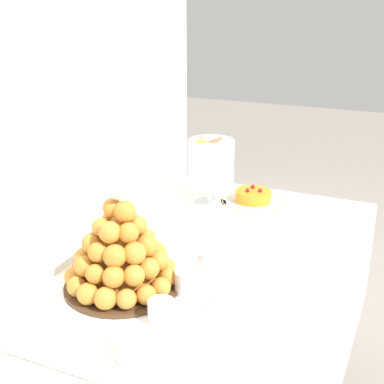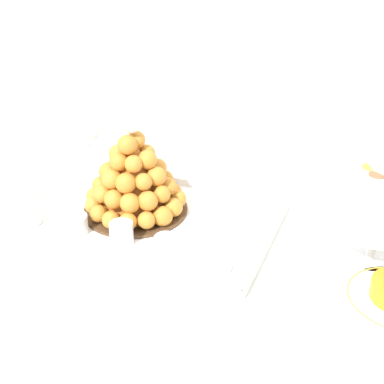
% 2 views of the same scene
% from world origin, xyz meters
% --- Properties ---
extents(buffet_table, '(1.35, 0.81, 0.75)m').
position_xyz_m(buffet_table, '(0.00, 0.00, 0.64)').
color(buffet_table, brown).
rests_on(buffet_table, ground_plane).
extents(serving_tray, '(0.66, 0.42, 0.02)m').
position_xyz_m(serving_tray, '(-0.10, 0.06, 0.75)').
color(serving_tray, white).
rests_on(serving_tray, buffet_table).
extents(croquembouche, '(0.27, 0.27, 0.26)m').
position_xyz_m(croquembouche, '(-0.13, 0.08, 0.85)').
color(croquembouche, '#4C331E').
rests_on(croquembouche, serving_tray).
extents(dessert_cup_left, '(0.06, 0.06, 0.05)m').
position_xyz_m(dessert_cup_left, '(-0.35, -0.07, 0.77)').
color(dessert_cup_left, silver).
rests_on(dessert_cup_left, serving_tray).
extents(dessert_cup_mid_left, '(0.06, 0.06, 0.05)m').
position_xyz_m(dessert_cup_mid_left, '(-0.22, -0.07, 0.77)').
color(dessert_cup_mid_left, silver).
rests_on(dessert_cup_mid_left, serving_tray).
extents(dessert_cup_centre, '(0.06, 0.06, 0.05)m').
position_xyz_m(dessert_cup_centre, '(-0.09, -0.07, 0.78)').
color(dessert_cup_centre, silver).
rests_on(dessert_cup_centre, serving_tray).
extents(dessert_cup_mid_right, '(0.05, 0.05, 0.05)m').
position_xyz_m(dessert_cup_mid_right, '(0.02, -0.07, 0.78)').
color(dessert_cup_mid_right, silver).
rests_on(dessert_cup_mid_right, serving_tray).
extents(dessert_cup_right, '(0.06, 0.06, 0.06)m').
position_xyz_m(dessert_cup_right, '(0.15, -0.07, 0.78)').
color(dessert_cup_right, silver).
rests_on(dessert_cup_right, serving_tray).
extents(macaron_goblet, '(0.15, 0.15, 0.24)m').
position_xyz_m(macaron_goblet, '(0.45, 0.10, 0.89)').
color(macaron_goblet, white).
rests_on(macaron_goblet, buffet_table).
extents(wine_glass, '(0.07, 0.07, 0.16)m').
position_xyz_m(wine_glass, '(-0.37, 0.25, 0.87)').
color(wine_glass, silver).
rests_on(wine_glass, buffet_table).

